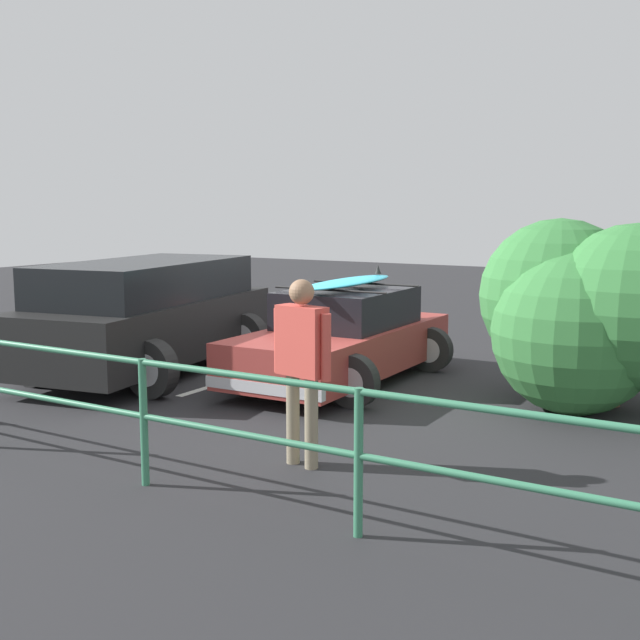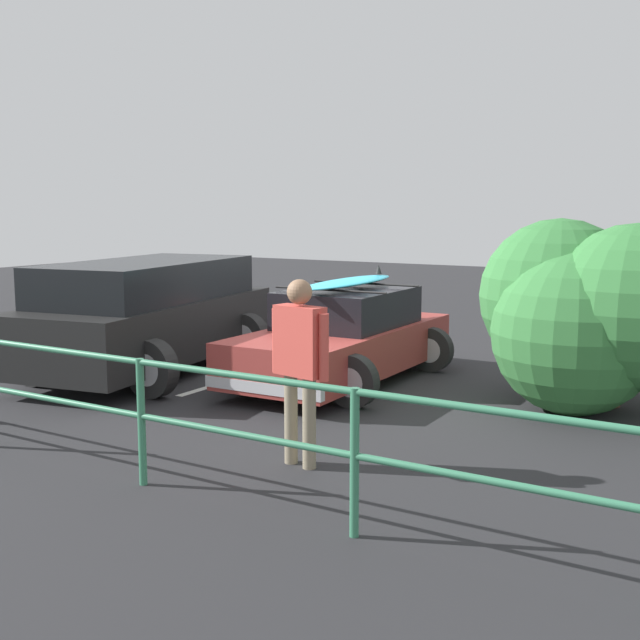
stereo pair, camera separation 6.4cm
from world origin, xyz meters
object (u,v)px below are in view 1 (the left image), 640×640
at_px(suv_car, 147,315).
at_px(person_bystander, 302,355).
at_px(bush_near_left, 599,312).
at_px(sedan_car, 343,337).

xyz_separation_m(suv_car, person_bystander, (-4.26, 2.51, 0.21)).
height_order(suv_car, bush_near_left, bush_near_left).
relative_size(suv_car, person_bystander, 2.70).
distance_m(suv_car, bush_near_left, 6.30).
distance_m(sedan_car, bush_near_left, 3.46).
xyz_separation_m(suv_car, bush_near_left, (-6.17, -1.24, 0.31)).
bearing_deg(suv_car, person_bystander, 149.49).
relative_size(sedan_car, person_bystander, 2.29).
distance_m(suv_car, person_bystander, 4.95).
relative_size(sedan_car, suv_car, 0.85).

